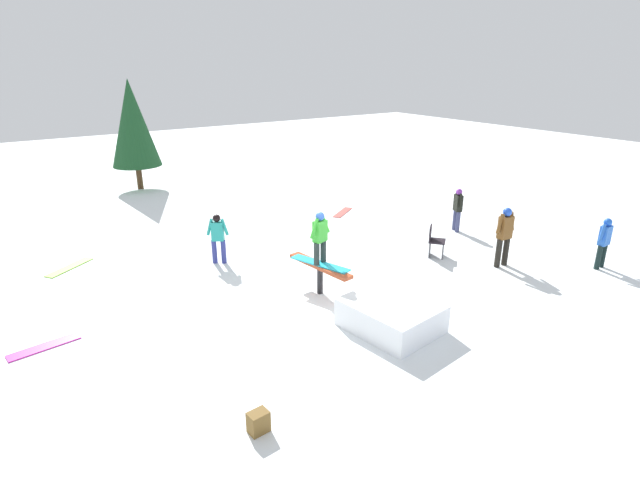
{
  "coord_description": "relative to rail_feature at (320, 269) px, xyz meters",
  "views": [
    {
      "loc": [
        -8.79,
        6.01,
        5.24
      ],
      "look_at": [
        0.0,
        0.0,
        1.34
      ],
      "focal_mm": 28.0,
      "sensor_mm": 36.0,
      "label": 1
    }
  ],
  "objects": [
    {
      "name": "loose_snowboard_coral",
      "position": [
        4.91,
        -4.35,
        -0.6
      ],
      "size": [
        0.94,
        1.24,
        0.02
      ],
      "primitive_type": "cube",
      "rotation": [
        0.0,
        0.0,
        5.29
      ],
      "color": "#DE6157",
      "rests_on": "ground"
    },
    {
      "name": "bystander_teal",
      "position": [
        3.07,
        1.2,
        0.16
      ],
      "size": [
        0.4,
        0.54,
        1.37
      ],
      "rotation": [
        0.0,
        0.0,
        0.97
      ],
      "color": "navy",
      "rests_on": "ground"
    },
    {
      "name": "main_rider_on_rail",
      "position": [
        0.0,
        0.0,
        0.73
      ],
      "size": [
        1.57,
        0.74,
        1.27
      ],
      "rotation": [
        0.0,
        0.0,
        0.31
      ],
      "color": "#22B0C9",
      "rests_on": "rail_feature"
    },
    {
      "name": "backpack_on_snow",
      "position": [
        -3.33,
        3.38,
        -0.44
      ],
      "size": [
        0.24,
        0.32,
        0.34
      ],
      "primitive_type": "cube",
      "rotation": [
        0.0,
        0.0,
        1.66
      ],
      "color": "brown",
      "rests_on": "ground"
    },
    {
      "name": "rail_feature",
      "position": [
        0.0,
        0.0,
        0.0
      ],
      "size": [
        1.93,
        0.52,
        0.74
      ],
      "rotation": [
        0.0,
        0.0,
        0.13
      ],
      "color": "black",
      "rests_on": "ground"
    },
    {
      "name": "pine_tree_near",
      "position": [
        12.59,
        0.64,
        2.12
      ],
      "size": [
        1.98,
        1.98,
        4.49
      ],
      "color": "#4C331E",
      "rests_on": "ground"
    },
    {
      "name": "bystander_blue",
      "position": [
        -2.93,
        -6.95,
        0.16
      ],
      "size": [
        0.21,
        0.6,
        1.37
      ],
      "rotation": [
        0.0,
        0.0,
        4.76
      ],
      "color": "black",
      "rests_on": "ground"
    },
    {
      "name": "loose_snowboard_magenta",
      "position": [
        1.05,
        5.71,
        -0.6
      ],
      "size": [
        0.46,
        1.31,
        0.02
      ],
      "primitive_type": "cube",
      "rotation": [
        0.0,
        0.0,
        4.85
      ],
      "color": "#C91F9D",
      "rests_on": "ground"
    },
    {
      "name": "snow_kicker_ramp",
      "position": [
        -2.16,
        -0.27,
        -0.32
      ],
      "size": [
        1.97,
        1.71,
        0.59
      ],
      "primitive_type": "cube",
      "rotation": [
        0.0,
        0.0,
        0.13
      ],
      "color": "white",
      "rests_on": "ground"
    },
    {
      "name": "ground_plane",
      "position": [
        0.0,
        0.0,
        -0.61
      ],
      "size": [
        60.0,
        60.0,
        0.0
      ],
      "primitive_type": "plane",
      "color": "white"
    },
    {
      "name": "loose_snowboard_lime",
      "position": [
        5.0,
        4.63,
        -0.6
      ],
      "size": [
        1.03,
        1.29,
        0.02
      ],
      "primitive_type": "cube",
      "rotation": [
        0.0,
        0.0,
        5.33
      ],
      "color": "#8BD638",
      "rests_on": "ground"
    },
    {
      "name": "folding_chair",
      "position": [
        0.11,
        -3.96,
        -0.2
      ],
      "size": [
        0.62,
        0.62,
        0.88
      ],
      "rotation": [
        0.0,
        0.0,
        5.4
      ],
      "color": "#3F3F44",
      "rests_on": "ground"
    },
    {
      "name": "bystander_black",
      "position": [
        1.27,
        -6.16,
        0.17
      ],
      "size": [
        0.54,
        0.31,
        1.39
      ],
      "rotation": [
        0.0,
        0.0,
        5.84
      ],
      "color": "#3B4067",
      "rests_on": "ground"
    },
    {
      "name": "bystander_brown",
      "position": [
        -1.37,
        -4.92,
        0.3
      ],
      "size": [
        0.25,
        0.66,
        1.62
      ],
      "rotation": [
        0.0,
        0.0,
        4.64
      ],
      "color": "black",
      "rests_on": "ground"
    }
  ]
}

